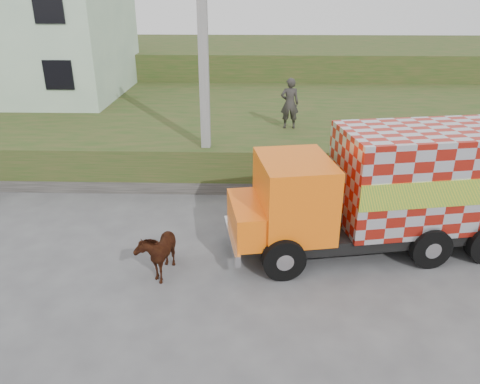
{
  "coord_description": "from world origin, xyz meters",
  "views": [
    {
      "loc": [
        0.59,
        -10.41,
        6.44
      ],
      "look_at": [
        0.24,
        1.27,
        1.3
      ],
      "focal_mm": 35.0,
      "sensor_mm": 36.0,
      "label": 1
    }
  ],
  "objects_px": {
    "utility_pole": "(204,69)",
    "pedestrian": "(290,103)",
    "cow": "(158,250)",
    "cargo_truck": "(387,190)"
  },
  "relations": [
    {
      "from": "cow",
      "to": "pedestrian",
      "type": "xyz_separation_m",
      "value": [
        3.6,
        7.68,
        1.82
      ]
    },
    {
      "from": "utility_pole",
      "to": "cow",
      "type": "bearing_deg",
      "value": -97.22
    },
    {
      "from": "pedestrian",
      "to": "cow",
      "type": "bearing_deg",
      "value": 63.63
    },
    {
      "from": "utility_pole",
      "to": "pedestrian",
      "type": "bearing_deg",
      "value": 38.88
    },
    {
      "from": "utility_pole",
      "to": "cargo_truck",
      "type": "relative_size",
      "value": 1.06
    },
    {
      "from": "utility_pole",
      "to": "pedestrian",
      "type": "distance_m",
      "value": 4.1
    },
    {
      "from": "utility_pole",
      "to": "pedestrian",
      "type": "relative_size",
      "value": 4.23
    },
    {
      "from": "utility_pole",
      "to": "pedestrian",
      "type": "height_order",
      "value": "utility_pole"
    },
    {
      "from": "utility_pole",
      "to": "cow",
      "type": "height_order",
      "value": "utility_pole"
    },
    {
      "from": "cow",
      "to": "pedestrian",
      "type": "bearing_deg",
      "value": 72.7
    }
  ]
}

